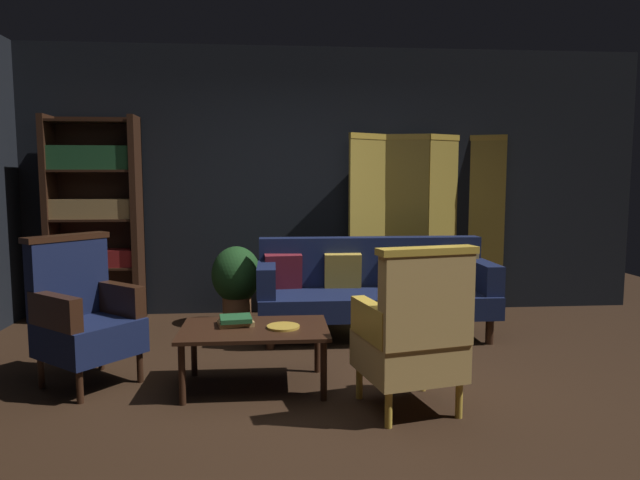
{
  "coord_description": "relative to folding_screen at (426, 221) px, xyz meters",
  "views": [
    {
      "loc": [
        -0.36,
        -3.58,
        1.42
      ],
      "look_at": [
        0.0,
        0.8,
        0.95
      ],
      "focal_mm": 31.56,
      "sensor_mm": 36.0,
      "label": 1
    }
  ],
  "objects": [
    {
      "name": "ground_plane",
      "position": [
        -1.26,
        -2.32,
        -0.99
      ],
      "size": [
        10.0,
        10.0,
        0.0
      ],
      "primitive_type": "plane",
      "color": "black"
    },
    {
      "name": "back_wall",
      "position": [
        -1.26,
        0.13,
        0.41
      ],
      "size": [
        7.2,
        0.1,
        2.8
      ],
      "primitive_type": "cube",
      "color": "black",
      "rests_on": "ground_plane"
    },
    {
      "name": "folding_screen",
      "position": [
        0.0,
        0.0,
        0.0
      ],
      "size": [
        1.72,
        0.33,
        1.9
      ],
      "color": "#B29338",
      "rests_on": "ground_plane"
    },
    {
      "name": "bookshelf",
      "position": [
        -3.41,
        -0.12,
        0.11
      ],
      "size": [
        0.9,
        0.32,
        2.05
      ],
      "color": "black",
      "rests_on": "ground_plane"
    },
    {
      "name": "velvet_couch",
      "position": [
        -0.71,
        -0.86,
        -0.53
      ],
      "size": [
        2.12,
        0.78,
        0.88
      ],
      "color": "black",
      "rests_on": "ground_plane"
    },
    {
      "name": "coffee_table",
      "position": [
        -1.76,
        -2.13,
        -0.61
      ],
      "size": [
        1.0,
        0.64,
        0.42
      ],
      "color": "black",
      "rests_on": "ground_plane"
    },
    {
      "name": "armchair_gilt_accent",
      "position": [
        -0.79,
        -2.63,
        -0.5
      ],
      "size": [
        0.69,
        0.69,
        1.04
      ],
      "color": "gold",
      "rests_on": "ground_plane"
    },
    {
      "name": "armchair_wing_left",
      "position": [
        -2.95,
        -1.96,
        -0.5
      ],
      "size": [
        0.81,
        0.81,
        1.04
      ],
      "color": "black",
      "rests_on": "ground_plane"
    },
    {
      "name": "potted_plant",
      "position": [
        -2.0,
        -0.41,
        -0.54
      ],
      "size": [
        0.48,
        0.48,
        0.77
      ],
      "color": "brown",
      "rests_on": "ground_plane"
    },
    {
      "name": "book_tan_leather",
      "position": [
        -1.89,
        -2.07,
        -0.55
      ],
      "size": [
        0.27,
        0.21,
        0.03
      ],
      "primitive_type": "cube",
      "rotation": [
        0.0,
        0.0,
        0.21
      ],
      "color": "#9E7A47",
      "rests_on": "coffee_table"
    },
    {
      "name": "book_green_cloth",
      "position": [
        -1.89,
        -2.07,
        -0.52
      ],
      "size": [
        0.24,
        0.23,
        0.03
      ],
      "primitive_type": "cube",
      "rotation": [
        0.0,
        0.0,
        0.13
      ],
      "color": "#1E4C28",
      "rests_on": "book_tan_leather"
    },
    {
      "name": "brass_tray",
      "position": [
        -1.57,
        -2.16,
        -0.56
      ],
      "size": [
        0.22,
        0.22,
        0.02
      ],
      "primitive_type": "cylinder",
      "color": "gold",
      "rests_on": "coffee_table"
    }
  ]
}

